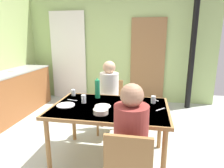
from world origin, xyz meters
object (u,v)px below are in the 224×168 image
Objects in this scene: kitchen_counter at (3,98)px; dining_table at (110,112)px; serving_bowl_center at (101,111)px; person_far_diner at (109,89)px; person_near_diner at (131,132)px; water_bottle_green_near at (97,88)px; chair_far_diner at (111,103)px; water_bottle_green_far at (135,107)px.

kitchen_counter reaches higher than dining_table.
person_far_diner is at bearing 95.62° from serving_bowl_center.
kitchen_counter reaches higher than serving_bowl_center.
person_far_diner is at bearing 102.03° from dining_table.
person_near_diner is (0.32, -0.69, 0.11)m from dining_table.
kitchen_counter is at bearing 152.88° from serving_bowl_center.
water_bottle_green_near is (-0.56, 1.00, 0.10)m from person_near_diner.
water_bottle_green_near is at bearing 108.13° from serving_bowl_center.
person_near_diner is at bearing 107.28° from chair_far_diner.
person_far_diner reaches higher than kitchen_counter.
water_bottle_green_near is (2.00, -0.56, 0.43)m from kitchen_counter.
water_bottle_green_far is (2.56, -1.17, 0.42)m from kitchen_counter.
kitchen_counter is 8.68× the size of water_bottle_green_near.
water_bottle_green_far reaches higher than kitchen_counter.
kitchen_counter is at bearing -4.87° from person_far_diner.
chair_far_diner is 1.28m from water_bottle_green_far.
chair_far_diner reaches higher than dining_table.
serving_bowl_center is (-0.05, -0.25, 0.10)m from dining_table.
kitchen_counter reaches higher than chair_far_diner.
person_near_diner reaches higher than water_bottle_green_far.
chair_far_diner is 0.65m from water_bottle_green_near.
serving_bowl_center is (0.09, -0.94, -0.01)m from person_far_diner.
person_near_diner reaches higher than chair_far_diner.
dining_table is 4.92× the size of water_bottle_green_near.
serving_bowl_center is at bearing -71.87° from water_bottle_green_near.
kitchen_counter is 2.12m from person_far_diner.
kitchen_counter is 3.29× the size of person_near_diner.
serving_bowl_center is at bearing 95.62° from person_far_diner.
person_near_diner reaches higher than dining_table.
dining_table is 0.71m from person_far_diner.
water_bottle_green_near reaches higher than kitchen_counter.
person_far_diner is 1.10m from water_bottle_green_far.
chair_far_diner is (-0.15, 0.83, -0.18)m from dining_table.
kitchen_counter is 2.12m from water_bottle_green_near.
person_near_diner is at bearing -31.33° from kitchen_counter.
person_far_diner is (-0.00, -0.14, 0.28)m from chair_far_diner.
person_far_diner is (-0.15, 0.69, 0.11)m from dining_table.
kitchen_counter is 1.77× the size of dining_table.
kitchen_counter is 9.27× the size of water_bottle_green_far.
person_far_diner is at bearing -4.87° from kitchen_counter.
person_near_diner is at bearing -49.34° from serving_bowl_center.
water_bottle_green_near is 0.83m from water_bottle_green_far.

